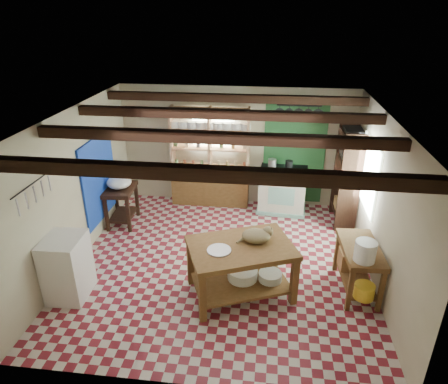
# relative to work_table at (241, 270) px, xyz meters

# --- Properties ---
(floor) EXTENTS (5.00, 5.00, 0.02)m
(floor) POSITION_rel_work_table_xyz_m (-0.38, 0.74, -0.44)
(floor) COLOR maroon
(floor) RESTS_ON ground
(ceiling) EXTENTS (5.00, 5.00, 0.02)m
(ceiling) POSITION_rel_work_table_xyz_m (-0.38, 0.74, 2.17)
(ceiling) COLOR #403F44
(ceiling) RESTS_ON wall_back
(wall_back) EXTENTS (5.00, 0.04, 2.60)m
(wall_back) POSITION_rel_work_table_xyz_m (-0.38, 3.24, 0.87)
(wall_back) COLOR #C0B89A
(wall_back) RESTS_ON floor
(wall_front) EXTENTS (5.00, 0.04, 2.60)m
(wall_front) POSITION_rel_work_table_xyz_m (-0.38, -1.76, 0.87)
(wall_front) COLOR #C0B89A
(wall_front) RESTS_ON floor
(wall_left) EXTENTS (0.04, 5.00, 2.60)m
(wall_left) POSITION_rel_work_table_xyz_m (-2.88, 0.74, 0.87)
(wall_left) COLOR #C0B89A
(wall_left) RESTS_ON floor
(wall_right) EXTENTS (0.04, 5.00, 2.60)m
(wall_right) POSITION_rel_work_table_xyz_m (2.12, 0.74, 0.87)
(wall_right) COLOR #C0B89A
(wall_right) RESTS_ON floor
(ceiling_beams) EXTENTS (5.00, 3.80, 0.15)m
(ceiling_beams) POSITION_rel_work_table_xyz_m (-0.38, 0.74, 2.05)
(ceiling_beams) COLOR black
(ceiling_beams) RESTS_ON ceiling
(blue_wall_patch) EXTENTS (0.04, 1.40, 1.60)m
(blue_wall_patch) POSITION_rel_work_table_xyz_m (-2.85, 1.64, 0.67)
(blue_wall_patch) COLOR #173CB2
(blue_wall_patch) RESTS_ON wall_left
(green_wall_patch) EXTENTS (1.30, 0.04, 2.30)m
(green_wall_patch) POSITION_rel_work_table_xyz_m (0.87, 3.21, 0.82)
(green_wall_patch) COLOR #205026
(green_wall_patch) RESTS_ON wall_back
(window_back) EXTENTS (0.90, 0.02, 0.80)m
(window_back) POSITION_rel_work_table_xyz_m (-0.88, 3.22, 1.27)
(window_back) COLOR silver
(window_back) RESTS_ON wall_back
(window_right) EXTENTS (0.02, 1.30, 1.20)m
(window_right) POSITION_rel_work_table_xyz_m (2.10, 1.74, 0.97)
(window_right) COLOR silver
(window_right) RESTS_ON wall_right
(utensil_rail) EXTENTS (0.06, 0.90, 0.28)m
(utensil_rail) POSITION_rel_work_table_xyz_m (-2.82, -0.46, 1.35)
(utensil_rail) COLOR black
(utensil_rail) RESTS_ON wall_left
(pot_rack) EXTENTS (0.86, 0.12, 0.36)m
(pot_rack) POSITION_rel_work_table_xyz_m (0.87, 2.79, 1.75)
(pot_rack) COLOR black
(pot_rack) RESTS_ON ceiling
(shelving_unit) EXTENTS (1.70, 0.34, 2.20)m
(shelving_unit) POSITION_rel_work_table_xyz_m (-0.93, 3.05, 0.67)
(shelving_unit) COLOR tan
(shelving_unit) RESTS_ON floor
(tall_rack) EXTENTS (0.40, 0.86, 2.00)m
(tall_rack) POSITION_rel_work_table_xyz_m (1.90, 2.54, 0.57)
(tall_rack) COLOR black
(tall_rack) RESTS_ON floor
(work_table) EXTENTS (1.80, 1.52, 0.87)m
(work_table) POSITION_rel_work_table_xyz_m (0.00, 0.00, 0.00)
(work_table) COLOR brown
(work_table) RESTS_ON floor
(stove) EXTENTS (1.04, 0.75, 0.97)m
(stove) POSITION_rel_work_table_xyz_m (0.66, 2.89, 0.05)
(stove) COLOR beige
(stove) RESTS_ON floor
(prep_table) EXTENTS (0.60, 0.83, 0.80)m
(prep_table) POSITION_rel_work_table_xyz_m (-2.58, 1.92, -0.03)
(prep_table) COLOR black
(prep_table) RESTS_ON floor
(white_cabinet) EXTENTS (0.58, 0.69, 1.00)m
(white_cabinet) POSITION_rel_work_table_xyz_m (-2.60, -0.36, 0.07)
(white_cabinet) COLOR white
(white_cabinet) RESTS_ON floor
(right_counter) EXTENTS (0.61, 1.13, 0.79)m
(right_counter) POSITION_rel_work_table_xyz_m (1.80, 0.31, -0.04)
(right_counter) COLOR brown
(right_counter) RESTS_ON floor
(cat) EXTENTS (0.54, 0.51, 0.20)m
(cat) POSITION_rel_work_table_xyz_m (0.21, 0.14, 0.53)
(cat) COLOR #948156
(cat) RESTS_ON work_table
(steel_tray) EXTENTS (0.46, 0.46, 0.02)m
(steel_tray) POSITION_rel_work_table_xyz_m (-0.31, -0.18, 0.44)
(steel_tray) COLOR #B8B7C0
(steel_tray) RESTS_ON work_table
(basin_large) EXTENTS (0.61, 0.61, 0.16)m
(basin_large) POSITION_rel_work_table_xyz_m (0.03, 0.07, -0.12)
(basin_large) COLOR white
(basin_large) RESTS_ON work_table
(basin_small) EXTENTS (0.47, 0.47, 0.13)m
(basin_small) POSITION_rel_work_table_xyz_m (0.45, 0.08, -0.14)
(basin_small) COLOR white
(basin_small) RESTS_ON work_table
(kettle_left) EXTENTS (0.19, 0.19, 0.20)m
(kettle_left) POSITION_rel_work_table_xyz_m (0.41, 2.91, 0.64)
(kettle_left) COLOR #B8B7C0
(kettle_left) RESTS_ON stove
(kettle_right) EXTENTS (0.17, 0.17, 0.20)m
(kettle_right) POSITION_rel_work_table_xyz_m (0.76, 2.88, 0.63)
(kettle_right) COLOR black
(kettle_right) RESTS_ON stove
(enamel_bowl) EXTENTS (0.52, 0.52, 0.24)m
(enamel_bowl) POSITION_rel_work_table_xyz_m (-2.58, 1.92, 0.49)
(enamel_bowl) COLOR white
(enamel_bowl) RESTS_ON prep_table
(white_bucket) EXTENTS (0.32, 0.32, 0.31)m
(white_bucket) POSITION_rel_work_table_xyz_m (1.77, -0.04, 0.51)
(white_bucket) COLOR white
(white_bucket) RESTS_ON right_counter
(wicker_basket) EXTENTS (0.44, 0.36, 0.30)m
(wicker_basket) POSITION_rel_work_table_xyz_m (1.78, 0.61, -0.08)
(wicker_basket) COLOR #996A3E
(wicker_basket) RESTS_ON right_counter
(yellow_tub) EXTENTS (0.31, 0.31, 0.22)m
(yellow_tub) POSITION_rel_work_table_xyz_m (1.82, -0.14, -0.12)
(yellow_tub) COLOR yellow
(yellow_tub) RESTS_ON right_counter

